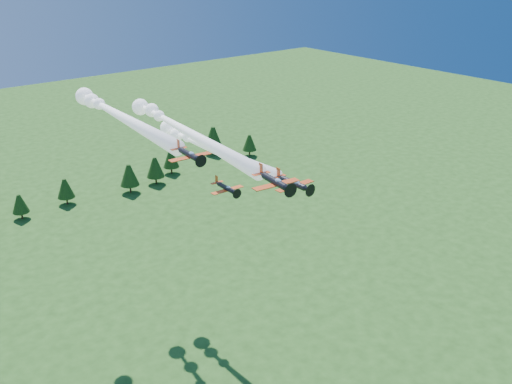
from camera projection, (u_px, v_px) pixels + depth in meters
plane_lead at (182, 129)px, 111.98m from camera, size 12.43×59.78×3.70m
plane_left at (115, 113)px, 107.48m from camera, size 8.63×51.51×3.70m
plane_right at (206, 146)px, 119.38m from camera, size 8.12×48.53×3.70m
plane_slot at (226, 188)px, 101.08m from camera, size 6.40×6.96×2.25m
treeline at (62, 183)px, 191.29m from camera, size 176.81×22.23×11.84m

